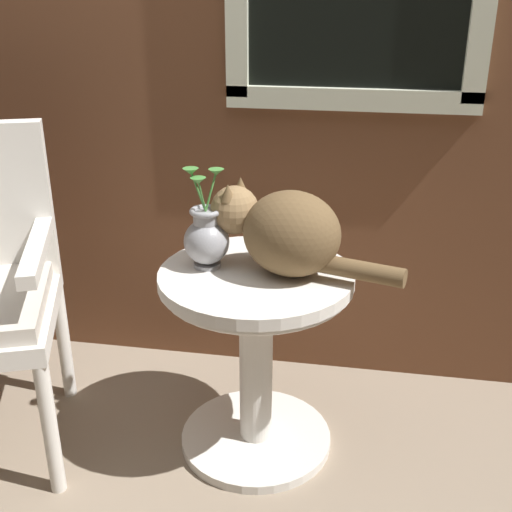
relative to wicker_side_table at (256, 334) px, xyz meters
name	(u,v)px	position (x,y,z in m)	size (l,w,h in m)	color
ground_plane	(184,482)	(-0.18, -0.22, -0.40)	(6.00, 6.00, 0.00)	gray
back_wall	(232,2)	(-0.17, 0.50, 0.91)	(4.00, 0.07, 2.60)	brown
wicker_side_table	(256,334)	(0.00, 0.00, 0.00)	(0.56, 0.56, 0.60)	silver
cat	(285,231)	(0.08, 0.02, 0.33)	(0.56, 0.31, 0.25)	brown
pewter_vase_with_ivy	(206,236)	(-0.15, 0.01, 0.30)	(0.13, 0.13, 0.30)	#99999E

